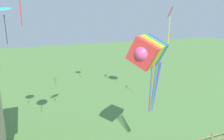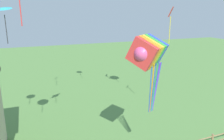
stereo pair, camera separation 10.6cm
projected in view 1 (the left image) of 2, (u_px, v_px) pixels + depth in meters
kite_rainbow_parafoil at (148, 52)px, 11.76m from camera, size 2.91×2.80×4.47m
kite_cyan_delta at (3, 10)px, 12.77m from camera, size 1.24×1.23×2.24m
kite_red_diamond at (170, 18)px, 16.34m from camera, size 0.64×0.65×2.73m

